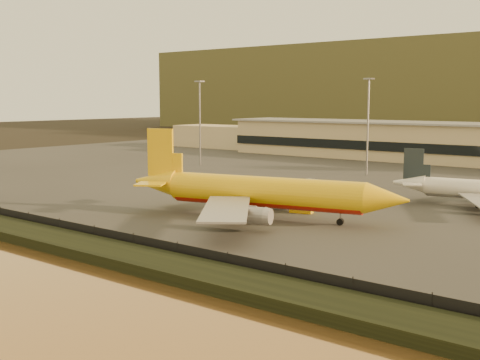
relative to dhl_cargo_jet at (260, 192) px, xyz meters
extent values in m
plane|color=black|center=(-2.19, -15.07, -4.58)|extent=(900.00, 900.00, 0.00)
cube|color=black|center=(-2.19, -32.07, -3.88)|extent=(320.00, 7.00, 1.40)
cube|color=#2D2D2D|center=(-2.19, 79.93, -4.48)|extent=(320.00, 220.00, 0.20)
cube|color=black|center=(-2.19, -28.07, -3.28)|extent=(300.00, 0.05, 2.20)
cube|color=tan|center=(-2.19, 109.93, 1.62)|extent=(160.00, 22.00, 12.00)
cube|color=black|center=(-2.19, 98.73, 0.62)|extent=(160.00, 0.60, 3.00)
cube|color=gray|center=(-2.19, 109.93, 7.92)|extent=(164.00, 24.00, 0.60)
cube|color=tan|center=(-97.19, 113.93, 0.12)|extent=(50.00, 18.00, 9.00)
cylinder|color=slate|center=(-62.19, 54.93, 8.12)|extent=(0.50, 0.50, 25.00)
cube|color=slate|center=(-62.19, 54.93, 20.82)|extent=(2.20, 2.20, 0.40)
cylinder|color=slate|center=(-12.19, 64.93, 8.12)|extent=(0.50, 0.50, 25.00)
cube|color=slate|center=(-12.19, 64.93, 20.82)|extent=(2.20, 2.20, 0.40)
cube|color=brown|center=(-142.19, 324.93, 22.92)|extent=(260.00, 160.00, 55.00)
cylinder|color=#E8B60C|center=(0.87, 0.21, 0.27)|extent=(34.07, 12.73, 4.89)
cylinder|color=#AF180A|center=(0.87, 0.21, -0.59)|extent=(32.90, 11.46, 3.82)
cone|color=#E8B60C|center=(20.53, 4.97, 0.27)|extent=(7.55, 6.31, 4.89)
cone|color=#E8B60C|center=(-19.70, -4.77, 0.63)|extent=(9.38, 6.75, 4.89)
cube|color=#E8B60C|center=(-18.79, -4.55, 6.01)|extent=(5.12, 1.60, 8.56)
cube|color=#E8B60C|center=(-19.03, 0.43, 1.00)|extent=(5.05, 4.99, 0.29)
cube|color=#E8B60C|center=(-16.72, -9.08, 1.00)|extent=(6.44, 6.42, 0.29)
cube|color=gray|center=(-3.11, 12.65, -0.59)|extent=(9.60, 21.90, 0.29)
cylinder|color=gray|center=(-0.08, 10.12, -1.94)|extent=(6.12, 3.94, 2.69)
cube|color=gray|center=(3.02, -12.67, -0.59)|extent=(17.68, 21.04, 0.29)
cylinder|color=gray|center=(4.56, -9.03, -1.94)|extent=(6.12, 3.94, 2.69)
cylinder|color=black|center=(13.44, 3.26, -3.84)|extent=(1.25, 1.09, 1.08)
cylinder|color=slate|center=(13.44, 3.26, -3.28)|extent=(0.19, 0.19, 2.20)
cylinder|color=black|center=(-2.04, -2.76, -3.84)|extent=(1.25, 1.09, 1.08)
cylinder|color=slate|center=(-2.04, -2.76, -3.28)|extent=(0.19, 0.19, 2.20)
cylinder|color=black|center=(-3.08, 1.52, -3.84)|extent=(1.25, 1.09, 1.08)
cylinder|color=slate|center=(-3.08, 1.52, -3.28)|extent=(0.19, 0.19, 2.20)
cone|color=silver|center=(12.92, 32.13, -0.83)|extent=(6.68, 4.34, 3.47)
cube|color=#1B2531|center=(13.61, 32.23, 2.98)|extent=(3.81, 0.83, 6.06)
cube|color=silver|center=(13.79, 35.76, -0.57)|extent=(3.97, 3.83, 0.21)
cube|color=silver|center=(14.80, 28.91, -0.57)|extent=(4.57, 4.49, 0.21)
cylinder|color=black|center=(26.01, 32.48, -4.00)|extent=(0.84, 0.71, 0.76)
cylinder|color=slate|center=(26.01, 32.48, -3.60)|extent=(0.18, 0.18, 1.56)
cylinder|color=black|center=(25.55, 35.57, -4.00)|extent=(0.84, 0.71, 0.76)
cylinder|color=slate|center=(25.55, 35.57, -3.60)|extent=(0.18, 0.18, 1.56)
cube|color=#E8B60C|center=(2.95, 8.43, -3.48)|extent=(4.30, 2.67, 1.80)
cube|color=silver|center=(-13.98, 23.02, -3.40)|extent=(4.80, 3.58, 1.97)
camera|label=1|loc=(58.39, -80.51, 15.39)|focal=45.00mm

